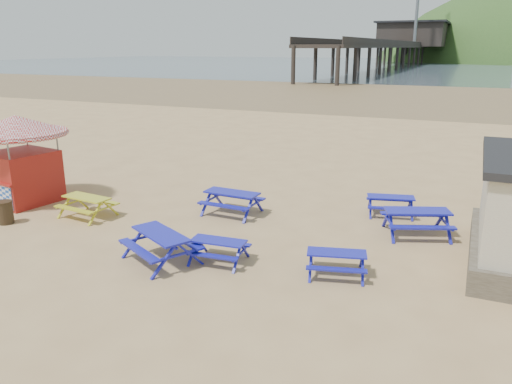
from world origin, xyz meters
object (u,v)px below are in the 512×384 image
at_px(picnic_table_blue_b, 390,206).
at_px(picnic_table_yellow, 87,207).
at_px(picnic_table_blue_a, 232,203).
at_px(ice_cream_kiosk, 19,148).
at_px(litter_bin, 5,212).

distance_m(picnic_table_blue_b, picnic_table_yellow, 11.01).
height_order(picnic_table_blue_a, ice_cream_kiosk, ice_cream_kiosk).
bearing_deg(picnic_table_blue_a, litter_bin, -146.55).
height_order(picnic_table_blue_a, picnic_table_yellow, picnic_table_blue_a).
distance_m(picnic_table_blue_b, ice_cream_kiosk, 14.31).
distance_m(picnic_table_blue_a, litter_bin, 7.91).
bearing_deg(litter_bin, picnic_table_blue_b, 27.82).
bearing_deg(ice_cream_kiosk, picnic_table_yellow, 2.38).
height_order(picnic_table_blue_b, litter_bin, litter_bin).
xyz_separation_m(picnic_table_blue_b, litter_bin, (-12.09, -6.38, 0.06)).
bearing_deg(litter_bin, picnic_table_yellow, 39.11).
distance_m(ice_cream_kiosk, litter_bin, 3.14).
xyz_separation_m(picnic_table_blue_a, ice_cream_kiosk, (-8.21, -1.98, 1.74)).
bearing_deg(picnic_table_blue_b, litter_bin, -166.33).
xyz_separation_m(picnic_table_yellow, litter_bin, (-2.11, -1.71, 0.03)).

